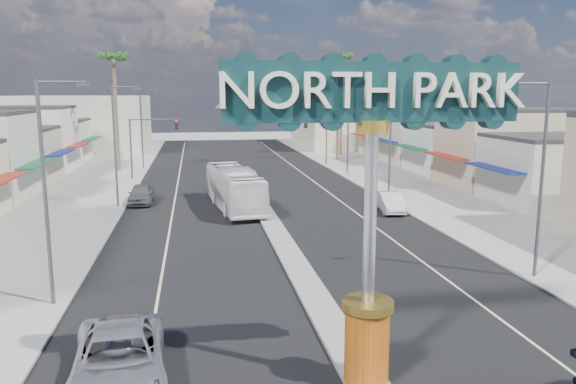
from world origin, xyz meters
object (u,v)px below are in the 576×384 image
object	(u,v)px
traffic_signal_right	(331,134)
streetlight_l_mid	(117,140)
streetlight_l_far	(143,124)
streetlight_r_near	(539,170)
streetlight_r_mid	(388,136)
palm_left_far	(114,64)
streetlight_r_far	(325,122)
palm_right_mid	(339,75)
suv_left	(119,359)
gateway_sign	(371,187)
car_parked_right	(390,202)
city_bus	(234,188)
car_parked_left	(141,194)
streetlight_l_near	(49,182)
traffic_signal_left	(149,136)
palm_right_far	(342,63)

from	to	relation	value
traffic_signal_right	streetlight_l_mid	distance (m)	24.11
streetlight_l_far	streetlight_r_near	world-z (taller)	same
streetlight_r_mid	palm_left_far	xyz separation A→B (m)	(-23.43, 20.00, 6.43)
streetlight_r_far	streetlight_r_mid	bearing A→B (deg)	-90.00
streetlight_r_far	palm_right_mid	size ratio (longest dim) A/B	0.74
suv_left	streetlight_r_mid	bearing A→B (deg)	51.79
gateway_sign	car_parked_right	xyz separation A→B (m)	(9.00, 23.23, -5.23)
gateway_sign	streetlight_r_near	world-z (taller)	gateway_sign
streetlight_l_mid	city_bus	world-z (taller)	streetlight_l_mid
palm_right_mid	car_parked_left	size ratio (longest dim) A/B	2.72
streetlight_l_near	traffic_signal_right	bearing A→B (deg)	60.01
streetlight_l_near	palm_left_far	distance (m)	40.59
traffic_signal_left	palm_left_far	xyz separation A→B (m)	(-3.82, 6.01, 7.22)
palm_right_mid	suv_left	xyz separation A→B (m)	(-20.15, -52.82, -9.80)
traffic_signal_right	streetlight_l_near	bearing A→B (deg)	-119.99
streetlight_l_mid	palm_right_mid	distance (m)	35.44
traffic_signal_left	streetlight_r_mid	distance (m)	24.11
car_parked_right	palm_left_far	bearing A→B (deg)	138.40
traffic_signal_left	palm_left_far	world-z (taller)	palm_left_far
streetlight_l_far	palm_left_far	bearing A→B (deg)	-142.08
palm_right_mid	gateway_sign	bearing A→B (deg)	-103.53
traffic_signal_left	suv_left	bearing A→B (deg)	-87.15
streetlight_r_far	palm_right_far	distance (m)	13.21
car_parked_left	streetlight_r_near	bearing A→B (deg)	-46.57
streetlight_r_far	traffic_signal_right	bearing A→B (deg)	-98.86
streetlight_l_mid	car_parked_left	bearing A→B (deg)	42.42
streetlight_l_far	palm_right_mid	world-z (taller)	palm_right_mid
traffic_signal_right	city_bus	size ratio (longest dim) A/B	0.54
streetlight_l_near	streetlight_r_mid	bearing A→B (deg)	43.79
traffic_signal_right	streetlight_r_mid	world-z (taller)	streetlight_r_mid
traffic_signal_right	streetlight_l_far	xyz separation A→B (m)	(-19.62, 8.01, 0.79)
gateway_sign	streetlight_l_far	bearing A→B (deg)	101.78
car_parked_left	car_parked_right	size ratio (longest dim) A/B	1.05
traffic_signal_left	car_parked_left	bearing A→B (deg)	-89.16
traffic_signal_left	streetlight_l_mid	bearing A→B (deg)	-95.10
streetlight_r_far	car_parked_left	size ratio (longest dim) A/B	2.02
traffic_signal_right	gateway_sign	bearing A→B (deg)	-102.33
traffic_signal_left	streetlight_l_far	bearing A→B (deg)	98.86
city_bus	car_parked_left	bearing A→B (deg)	149.86
gateway_sign	traffic_signal_left	distance (m)	43.04
streetlight_r_mid	palm_right_far	bearing A→B (deg)	81.88
streetlight_l_far	palm_right_far	size ratio (longest dim) A/B	0.64
palm_right_far	car_parked_left	distance (m)	40.66
car_parked_left	palm_right_mid	bearing A→B (deg)	49.36
streetlight_l_near	car_parked_right	size ratio (longest dim) A/B	2.12
palm_left_far	car_parked_left	distance (m)	21.92
palm_left_far	palm_right_far	distance (m)	30.48
traffic_signal_right	palm_right_mid	xyz separation A→B (m)	(3.82, 12.01, 6.33)
streetlight_r_near	palm_right_far	xyz separation A→B (m)	(4.57, 52.00, 7.32)
palm_left_far	traffic_signal_left	bearing A→B (deg)	-57.57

